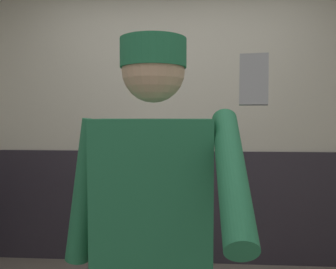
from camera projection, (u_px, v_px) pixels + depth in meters
name	position (u px, v px, depth m)	size (l,w,h in m)	color
wall_back	(179.00, 125.00, 3.12)	(4.67, 0.12, 2.53)	beige
wainscot_band_back	(178.00, 207.00, 3.09)	(4.07, 0.03, 1.03)	#2D2833
urinal_solo	(147.00, 182.00, 2.95)	(0.40, 0.34, 1.24)	white
person	(153.00, 217.00, 1.27)	(0.65, 0.60, 1.64)	#2D3342
cell_phone	(254.00, 80.00, 0.72)	(0.06, 0.02, 0.11)	#A5A8B2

